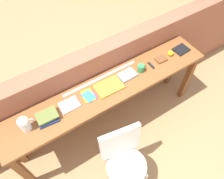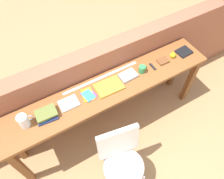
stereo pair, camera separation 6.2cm
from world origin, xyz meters
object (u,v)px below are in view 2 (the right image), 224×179
book_open_centre (109,87)px  mug (142,69)px  chair_white_moulded (122,159)px  book_stack_leftmost (46,114)px  pitcher_white (24,121)px  multitool_folded (153,67)px  magazine_cycling (69,103)px  leather_journal_brown (163,61)px  sports_ball_small (173,55)px  book_repair_rightmost (184,52)px  pamphlet_pile_colourful (89,95)px

book_open_centre → mug: size_ratio=2.71×
book_open_centre → mug: 0.44m
chair_white_moulded → book_stack_leftmost: bearing=127.3°
pitcher_white → multitool_folded: 1.52m
book_stack_leftmost → magazine_cycling: book_stack_leftmost is taller
chair_white_moulded → multitool_folded: (0.81, 0.65, 0.36)m
magazine_cycling → leather_journal_brown: (1.22, -0.01, 0.00)m
mug → sports_ball_small: mug is taller
book_open_centre → book_repair_rightmost: size_ratio=1.66×
book_stack_leftmost → magazine_cycling: 0.25m
chair_white_moulded → magazine_cycling: 0.81m
magazine_cycling → chair_white_moulded: bearing=-69.4°
multitool_folded → book_repair_rightmost: bearing=0.6°
pitcher_white → multitool_folded: pitcher_white is taller
book_open_centre → book_repair_rightmost: 1.08m
chair_white_moulded → book_repair_rightmost: (1.30, 0.66, 0.36)m
magazine_cycling → multitool_folded: (1.06, -0.02, 0.00)m
multitool_folded → leather_journal_brown: 0.16m
magazine_cycling → multitool_folded: size_ratio=1.85×
chair_white_moulded → book_repair_rightmost: bearing=26.9°
book_open_centre → book_repair_rightmost: same height
book_stack_leftmost → pitcher_white: bearing=177.3°
pamphlet_pile_colourful → book_stack_leftmost: bearing=-177.6°
sports_ball_small → magazine_cycling: bearing=179.6°
chair_white_moulded → pamphlet_pile_colourful: 0.76m
pamphlet_pile_colourful → mug: (0.68, -0.01, 0.04)m
leather_journal_brown → sports_ball_small: 0.15m
book_stack_leftmost → leather_journal_brown: bearing=0.5°
multitool_folded → leather_journal_brown: leather_journal_brown is taller
pitcher_white → leather_journal_brown: bearing=0.1°
multitool_folded → book_repair_rightmost: size_ratio=0.61×
leather_journal_brown → book_repair_rightmost: 0.32m
pitcher_white → pamphlet_pile_colourful: (0.69, 0.01, -0.07)m
mug → book_open_centre: bearing=-179.4°
pamphlet_pile_colourful → book_open_centre: size_ratio=0.63×
leather_journal_brown → book_stack_leftmost: bearing=-177.3°
multitool_folded → book_stack_leftmost: bearing=-180.0°
book_stack_leftmost → leather_journal_brown: 1.47m
chair_white_moulded → book_repair_rightmost: 1.50m
book_stack_leftmost → book_open_centre: size_ratio=0.74×
chair_white_moulded → sports_ball_small: bearing=30.7°
book_stack_leftmost → sports_ball_small: bearing=0.5°
mug → leather_journal_brown: mug is taller
chair_white_moulded → pitcher_white: bearing=136.9°
multitool_folded → leather_journal_brown: bearing=3.9°
book_open_centre → leather_journal_brown: size_ratio=2.30×
book_stack_leftmost → book_repair_rightmost: (1.79, 0.01, -0.02)m
multitool_folded → book_open_centre: bearing=179.9°
book_stack_leftmost → sports_ball_small: 1.62m
sports_ball_small → book_repair_rightmost: 0.18m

